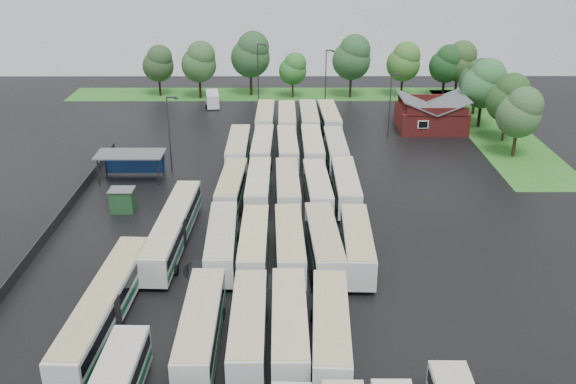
{
  "coord_description": "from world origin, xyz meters",
  "views": [
    {
      "loc": [
        1.8,
        -52.0,
        29.48
      ],
      "look_at": [
        2.0,
        12.0,
        2.5
      ],
      "focal_mm": 40.0,
      "sensor_mm": 36.0,
      "label": 1
    }
  ],
  "objects": [
    {
      "name": "ground",
      "position": [
        0.0,
        0.0,
        0.0
      ],
      "size": [
        160.0,
        160.0,
        0.0
      ],
      "primitive_type": "plane",
      "color": "black",
      "rests_on": "ground"
    },
    {
      "name": "brick_building",
      "position": [
        24.0,
        42.77,
        1.87
      ],
      "size": [
        10.07,
        8.6,
        5.39
      ],
      "color": "maroon",
      "rests_on": "ground"
    },
    {
      "name": "wash_shed",
      "position": [
        -17.2,
        22.02,
        2.99
      ],
      "size": [
        8.2,
        4.2,
        3.58
      ],
      "color": "#2D2D30",
      "rests_on": "ground"
    },
    {
      "name": "utility_hut",
      "position": [
        -16.2,
        12.6,
        1.32
      ],
      "size": [
        2.7,
        2.2,
        2.62
      ],
      "color": "#1A4321",
      "rests_on": "ground"
    },
    {
      "name": "grass_strip_north",
      "position": [
        2.0,
        64.8,
        0.01
      ],
      "size": [
        80.0,
        10.0,
        0.01
      ],
      "primitive_type": "cube",
      "color": "#2A6E1E",
      "rests_on": "ground"
    },
    {
      "name": "grass_strip_east",
      "position": [
        34.0,
        42.8,
        0.01
      ],
      "size": [
        10.0,
        50.0,
        0.01
      ],
      "primitive_type": "cube",
      "color": "#2A6E1E",
      "rests_on": "ground"
    },
    {
      "name": "west_fence",
      "position": [
        -22.2,
        8.0,
        0.6
      ],
      "size": [
        0.1,
        50.0,
        1.2
      ],
      "primitive_type": "cube",
      "color": "#2D2D30",
      "rests_on": "ground"
    },
    {
      "name": "bus_r1c0",
      "position": [
        -4.51,
        -12.35,
        1.92
      ],
      "size": [
        2.78,
        12.57,
        3.49
      ],
      "rotation": [
        0.0,
        0.0,
        0.01
      ],
      "color": "silver",
      "rests_on": "ground"
    },
    {
      "name": "bus_r1c1",
      "position": [
        -1.01,
        -12.15,
        1.84
      ],
      "size": [
        2.7,
        12.08,
        3.35
      ],
      "rotation": [
        0.0,
        0.0,
        0.01
      ],
      "color": "silver",
      "rests_on": "ground"
    },
    {
      "name": "bus_r1c2",
      "position": [
        2.03,
        -12.14,
        1.89
      ],
      "size": [
        2.75,
        12.35,
        3.43
      ],
      "rotation": [
        0.0,
        0.0,
        0.01
      ],
      "color": "silver",
      "rests_on": "ground"
    },
    {
      "name": "bus_r1c3",
      "position": [
        5.05,
        -12.69,
        1.92
      ],
      "size": [
        3.22,
        12.63,
        3.49
      ],
      "rotation": [
        0.0,
        0.0,
        -0.05
      ],
      "color": "silver",
      "rests_on": "ground"
    },
    {
      "name": "bus_r2c0",
      "position": [
        -4.23,
        1.46,
        1.88
      ],
      "size": [
        3.12,
        12.41,
        3.43
      ],
      "rotation": [
        0.0,
        0.0,
        0.04
      ],
      "color": "silver",
      "rests_on": "ground"
    },
    {
      "name": "bus_r2c1",
      "position": [
        -1.21,
        1.18,
        1.81
      ],
      "size": [
        2.53,
        11.84,
        3.3
      ],
      "rotation": [
        0.0,
        0.0,
        -0.0
      ],
      "color": "silver",
      "rests_on": "ground"
    },
    {
      "name": "bus_r2c2",
      "position": [
        2.11,
        1.13,
        1.85
      ],
      "size": [
        2.92,
        12.13,
        3.36
      ],
      "rotation": [
        0.0,
        0.0,
        0.03
      ],
      "color": "silver",
      "rests_on": "ground"
    },
    {
      "name": "bus_r2c3",
      "position": [
        5.3,
        1.05,
        1.91
      ],
      "size": [
        3.26,
        12.6,
        3.47
      ],
      "rotation": [
        0.0,
        0.0,
        0.05
      ],
      "color": "silver",
      "rests_on": "ground"
    },
    {
      "name": "bus_r2c4",
      "position": [
        8.39,
        0.96,
        1.86
      ],
      "size": [
        2.99,
        12.26,
        3.39
      ],
      "rotation": [
        0.0,
        0.0,
        -0.03
      ],
      "color": "silver",
      "rests_on": "ground"
    },
    {
      "name": "bus_r3c0",
      "position": [
        -4.37,
        15.1,
        1.82
      ],
      "size": [
        2.96,
        11.96,
        3.31
      ],
      "rotation": [
        0.0,
        0.0,
        -0.04
      ],
      "color": "silver",
      "rests_on": "ground"
    },
    {
      "name": "bus_r3c1",
      "position": [
        -1.33,
        15.07,
        1.85
      ],
      "size": [
        2.63,
        12.1,
        3.36
      ],
      "rotation": [
        0.0,
        0.0,
        -0.0
      ],
      "color": "silver",
      "rests_on": "ground"
    },
    {
      "name": "bus_r3c2",
      "position": [
        1.97,
        14.94,
        1.84
      ],
      "size": [
        2.86,
        12.09,
        3.35
      ],
      "rotation": [
        0.0,
        0.0,
        0.03
      ],
      "color": "silver",
      "rests_on": "ground"
    },
    {
      "name": "bus_r3c3",
      "position": [
        5.32,
        14.45,
        1.85
      ],
      "size": [
        3.02,
        12.14,
        3.36
      ],
      "rotation": [
        0.0,
        0.0,
        0.04
      ],
      "color": "silver",
      "rests_on": "ground"
    },
    {
      "name": "bus_r3c4",
      "position": [
        8.57,
        15.14,
        1.89
      ],
      "size": [
        2.68,
        12.33,
        3.43
      ],
      "rotation": [
        0.0,
        0.0,
        -0.0
      ],
      "color": "silver",
      "rests_on": "ground"
    },
    {
      "name": "bus_r4c0",
      "position": [
        -4.51,
        28.1,
        1.91
      ],
      "size": [
        2.73,
        12.49,
        3.47
      ],
      "rotation": [
        0.0,
        0.0,
        0.01
      ],
      "color": "silver",
      "rests_on": "ground"
    },
    {
      "name": "bus_r4c1",
      "position": [
        -1.32,
        28.63,
        1.85
      ],
      "size": [
        2.79,
        12.12,
        3.36
      ],
      "rotation": [
        0.0,
        0.0,
        -0.02
      ],
      "color": "silver",
      "rests_on": "ground"
    },
    {
      "name": "bus_r4c2",
      "position": [
        1.99,
        28.54,
        1.83
      ],
      "size": [
        2.91,
        12.01,
        3.32
      ],
      "rotation": [
        0.0,
        0.0,
        0.03
      ],
      "color": "silver",
      "rests_on": "ground"
    },
    {
      "name": "bus_r4c3",
      "position": [
        5.27,
        28.28,
        1.9
      ],
      "size": [
        2.8,
        12.47,
        3.46
      ],
      "rotation": [
        0.0,
        0.0,
        0.01
      ],
      "color": "silver",
      "rests_on": "ground"
    },
    {
      "name": "bus_r4c4",
      "position": [
        8.38,
        28.08,
        1.82
      ],
      "size": [
        2.65,
        11.94,
        3.32
      ],
      "rotation": [
        0.0,
        0.0,
        0.01
      ],
      "color": "silver",
      "rests_on": "ground"
    },
    {
      "name": "bus_r5c1",
      "position": [
        -1.36,
        42.14,
        1.88
      ],
      "size": [
        2.71,
        12.28,
        3.41
      ],
      "rotation": [
        0.0,
        0.0,
        -0.01
      ],
      "color": "silver",
      "rests_on": "ground"
    },
    {
      "name": "bus_r5c2",
      "position": [
        1.94,
        41.67,
        1.87
      ],
      "size": [
        2.69,
        12.22,
        3.4
      ],
      "rotation": [
        0.0,
        0.0,
        0.01
      ],
      "color": "silver",
      "rests_on": "ground"
    },
    {
      "name": "bus_r5c3",
      "position": [
        5.29,
        41.99,
        1.88
      ],
      "size": [
        2.8,
        12.35,
        3.43
      ],
      "rotation": [
        0.0,
        0.0,
        0.01
      ],
      "color": "silver",
      "rests_on": "ground"
    },
    {
      "name": "bus_r5c4",
      "position": [
        8.37,
        42.18,
        1.87
      ],
      "size": [
        3.11,
        12.33,
        3.4
      ],
      "rotation": [
        0.0,
        0.0,
        0.04
      ],
      "color": "silver",
      "rests_on": "ground"
    },
    {
      "name": "artic_bus_west_b",
      "position": [
        -9.27,
        4.48,
        1.86
      ],
      "size": [
        3.26,
        18.17,
        3.36
      ],
      "rotation": [
        0.0,
        0.0,
        -0.04
      ],
      "color": "silver",
      "rests_on": "ground"
    },
    {
      "name": "artic_bus_west_c",
      "position": [
        -12.37,
        -9.34,
        1.88
      ],
      "size": [
        3.5,
        18.38,
        3.39
      ],
      "rotation": [
        0.0,
        0.0,
        -0.05
      ],
      "color": "silver",
      "rests_on": "ground"
    },
    {
      "name": "minibus",
      "position": [
        -10.93,
        56.39,
        1.36
      ],
      "size": [
        2.89,
        5.86,
        2.45
      ],
      "rotation": [
        0.0,
        0.0,
        0.15
      ],
      "color": "silver",
      "rests_on": "ground"
    },
    {
      "name": "tree_north_0",
      "position": [
        -21.22,
        63.76,
        6.01
      ],
      "size": [
        5.64,
        5.64,
        9.34
      ],
      "color": "black",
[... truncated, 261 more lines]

